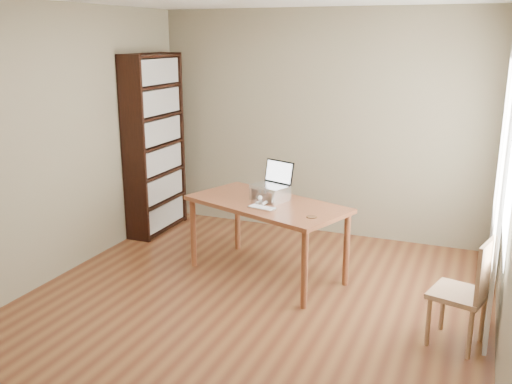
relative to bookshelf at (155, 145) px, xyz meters
The scene contains 10 objects.
room 2.43m from the bookshelf, 39.52° to the right, with size 4.04×4.54×2.64m.
bookshelf is the anchor object (origin of this frame).
curtains 3.83m from the bookshelf, 11.30° to the right, with size 0.03×1.90×2.25m.
desk 1.93m from the bookshelf, 24.44° to the right, with size 1.71×1.24×0.75m.
laptop_stand 1.88m from the bookshelf, 22.20° to the right, with size 0.32×0.25×0.13m.
laptop 1.84m from the bookshelf, 20.49° to the right, with size 0.40×0.38×0.24m.
keyboard 2.05m from the bookshelf, 29.70° to the right, with size 0.28×0.16×0.02m.
coaster 2.52m from the bookshelf, 25.40° to the right, with size 0.09×0.09×0.01m, color brown.
cat 1.87m from the bookshelf, 21.31° to the right, with size 0.24×0.48×0.15m.
chair 3.93m from the bookshelf, 22.00° to the right, with size 0.47×0.47×0.87m.
Camera 1 is at (1.78, -4.12, 2.29)m, focal length 40.00 mm.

